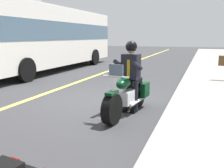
{
  "coord_description": "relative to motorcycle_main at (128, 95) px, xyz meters",
  "views": [
    {
      "loc": [
        6.47,
        2.78,
        1.84
      ],
      "look_at": [
        1.09,
        0.81,
        0.75
      ],
      "focal_mm": 40.24,
      "sensor_mm": 36.0,
      "label": 1
    }
  ],
  "objects": [
    {
      "name": "bus_near",
      "position": [
        -6.23,
        -6.3,
        1.42
      ],
      "size": [
        11.05,
        2.7,
        3.3
      ],
      "color": "white",
      "rests_on": "ground_plane"
    },
    {
      "name": "lane_center_stripe",
      "position": [
        -0.85,
        -3.12,
        -0.45
      ],
      "size": [
        60.0,
        0.16,
        0.01
      ],
      "primitive_type": "cube",
      "color": "#E5DB4C",
      "rests_on": "ground_plane"
    },
    {
      "name": "ground_plane",
      "position": [
        -0.85,
        -1.12,
        -0.45
      ],
      "size": [
        80.0,
        80.0,
        0.0
      ],
      "primitive_type": "plane",
      "color": "#333335"
    },
    {
      "name": "motorcycle_main",
      "position": [
        0.0,
        0.0,
        0.0
      ],
      "size": [
        2.22,
        0.74,
        1.26
      ],
      "color": "black",
      "rests_on": "ground_plane"
    },
    {
      "name": "rider_main",
      "position": [
        -0.19,
        0.02,
        0.58
      ],
      "size": [
        0.66,
        0.59,
        1.74
      ],
      "color": "black",
      "rests_on": "ground_plane"
    }
  ]
}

